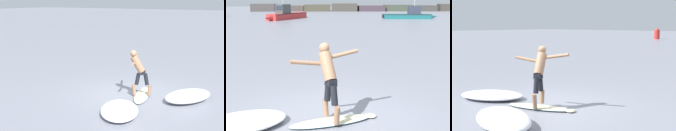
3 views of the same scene
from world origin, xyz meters
The scene contains 7 objects.
ground_plane centered at (0.00, 0.00, 0.00)m, with size 200.00×200.00×0.00m, color gray.
rock_jetty_breakwater centered at (7.24, 62.00, 0.69)m, with size 52.28×5.13×1.63m.
surfboard centered at (0.05, -0.47, 0.04)m, with size 2.17×1.18×0.22m.
surfer centered at (-0.04, -0.35, 1.13)m, with size 1.57×1.04×1.75m.
fishing_boat_near_jetty centered at (11.21, 35.91, 0.53)m, with size 7.62×2.13×2.63m.
small_boat_offshore centered at (-5.78, 35.51, 0.62)m, with size 4.92×8.70×2.90m.
wave_foam_at_tail centered at (-2.01, -0.68, 0.12)m, with size 2.46×2.12×0.25m.
Camera 2 is at (-0.03, -7.21, 2.82)m, focal length 50.00 mm.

